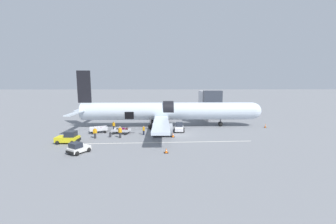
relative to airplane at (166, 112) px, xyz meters
name	(u,v)px	position (x,y,z in m)	size (l,w,h in m)	color
ground_plane	(179,134)	(2.21, -6.33, -3.02)	(500.00, 500.00, 0.00)	slate
apron_marking_line	(164,142)	(-0.40, -11.18, -3.01)	(26.23, 1.10, 0.01)	silver
jet_bridge_stub	(209,98)	(9.83, 5.47, 2.26)	(3.81, 9.41, 7.08)	#4C4C51
airplane	(166,112)	(0.00, 0.00, 0.00)	(37.52, 29.74, 11.03)	silver
baggage_tug_lead	(68,138)	(-14.31, -11.10, -2.26)	(3.32, 2.20, 1.76)	yellow
baggage_tug_mid	(78,148)	(-11.15, -15.48, -2.41)	(2.75, 2.98, 1.39)	silver
baggage_tug_rear	(179,128)	(2.37, -4.17, -2.35)	(2.15, 3.13, 1.54)	silver
baggage_cart_loading	(122,131)	(-7.67, -5.77, -2.53)	(4.08, 2.17, 1.09)	silver
baggage_cart_queued	(99,130)	(-11.77, -4.90, -2.52)	(3.84, 2.52, 1.04)	silver
ground_crew_loader_a	(114,126)	(-9.68, -2.91, -2.16)	(0.56, 0.47, 1.63)	black
ground_crew_loader_b	(144,130)	(-3.81, -6.63, -2.19)	(0.50, 0.50, 1.56)	#1E2338
ground_crew_driver	(120,132)	(-7.38, -8.43, -2.04)	(0.65, 0.51, 1.85)	#2D2D33
ground_crew_supervisor	(95,133)	(-11.27, -8.62, -2.09)	(0.61, 0.50, 1.75)	#2D2D33
suitcase_on_tarmac_upright	(110,135)	(-9.07, -7.98, -2.66)	(0.37, 0.30, 0.81)	#2D2D33
safety_cone_nose	(265,126)	(19.47, -1.52, -2.66)	(0.43, 0.43, 0.75)	black
safety_cone_engine_left	(166,151)	(-0.17, -15.74, -2.73)	(0.55, 0.55, 0.62)	black
safety_cone_wingtip	(173,135)	(1.04, -8.15, -2.68)	(0.60, 0.60, 0.71)	black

